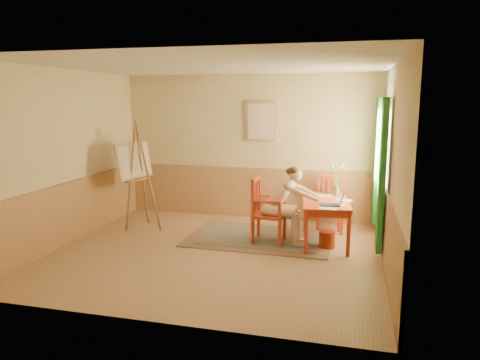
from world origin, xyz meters
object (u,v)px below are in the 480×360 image
(table, at_px, (326,206))
(easel, at_px, (136,165))
(chair_left, at_px, (266,210))
(chair_back, at_px, (329,202))
(figure, at_px, (284,201))
(laptop, at_px, (333,203))

(table, height_order, easel, easel)
(chair_left, distance_m, chair_back, 1.47)
(figure, bearing_deg, chair_left, 178.53)
(table, xyz_separation_m, laptop, (0.13, -0.28, 0.13))
(figure, height_order, laptop, figure)
(figure, bearing_deg, laptop, -9.99)
(table, bearing_deg, easel, 177.05)
(laptop, xyz_separation_m, easel, (-3.53, 0.46, 0.39))
(chair_back, relative_size, laptop, 2.53)
(chair_left, bearing_deg, chair_back, 49.79)
(chair_left, xyz_separation_m, chair_back, (0.95, 1.12, -0.07))
(table, distance_m, chair_left, 0.97)
(chair_back, bearing_deg, easel, -166.62)
(laptop, bearing_deg, table, 114.65)
(figure, relative_size, easel, 0.66)
(laptop, height_order, easel, easel)
(chair_back, xyz_separation_m, laptop, (0.13, -1.27, 0.29))
(table, distance_m, chair_back, 1.00)
(figure, bearing_deg, chair_back, 60.29)
(chair_left, height_order, chair_back, chair_left)
(chair_left, bearing_deg, easel, 172.71)
(figure, xyz_separation_m, easel, (-2.76, 0.32, 0.45))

